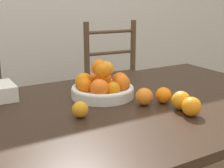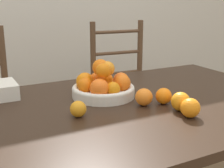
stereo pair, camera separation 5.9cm
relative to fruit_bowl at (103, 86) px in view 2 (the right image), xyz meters
The scene contains 8 objects.
dining_table 0.22m from the fruit_bowl, 54.58° to the right, with size 1.47×0.96×0.76m.
fruit_bowl is the anchor object (origin of this frame).
orange_loose_0 0.35m from the fruit_bowl, 57.63° to the right, with size 0.07×0.07×0.07m.
orange_loose_1 0.41m from the fruit_bowl, 64.61° to the right, with size 0.07×0.07×0.07m.
orange_loose_2 0.26m from the fruit_bowl, 137.29° to the right, with size 0.06×0.06×0.06m.
orange_loose_3 0.27m from the fruit_bowl, 48.14° to the right, with size 0.07×0.07×0.07m.
orange_loose_4 0.20m from the fruit_bowl, 62.27° to the right, with size 0.07×0.07×0.07m.
chair_right 0.90m from the fruit_bowl, 53.40° to the left, with size 0.45×0.43×1.02m.
Camera 2 is at (-0.68, -1.06, 1.19)m, focal length 50.00 mm.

